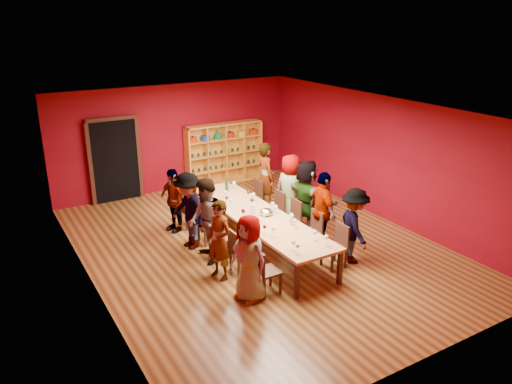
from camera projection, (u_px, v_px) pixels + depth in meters
room_shell at (258, 181)px, 10.43m from camera, size 7.10×9.10×3.04m
tasting_table at (258, 217)px, 10.70m from camera, size 1.10×4.50×0.75m
doorway at (115, 160)px, 13.28m from camera, size 1.40×0.17×2.30m
shelving_unit at (224, 150)px, 14.77m from camera, size 2.40×0.40×1.80m
chair_person_left_0 at (264, 269)px, 8.93m from camera, size 0.42×0.42×0.89m
person_left_0 at (249, 258)px, 8.68m from camera, size 0.61×0.86×1.60m
chair_person_left_1 at (239, 249)px, 9.69m from camera, size 0.42×0.42×0.89m
person_left_1 at (219, 240)px, 9.40m from camera, size 0.55×0.66×1.57m
chair_person_left_2 at (221, 235)px, 10.29m from camera, size 0.42×0.42×0.89m
person_left_2 at (206, 221)px, 10.00m from camera, size 0.63×0.94×1.77m
chair_person_left_3 at (205, 223)px, 10.92m from camera, size 0.42×0.42×0.89m
person_left_3 at (189, 211)px, 10.62m from camera, size 0.64×1.16×1.70m
chair_person_left_4 at (187, 208)px, 11.74m from camera, size 0.42×0.42×0.89m
person_left_4 at (174, 200)px, 11.50m from camera, size 0.63×0.96×1.51m
chair_person_right_0 at (337, 243)px, 9.93m from camera, size 0.42×0.42×0.89m
person_right_0 at (354, 226)px, 10.03m from camera, size 0.73×1.10×1.57m
chair_person_right_1 at (313, 229)px, 10.60m from camera, size 0.42×0.42×0.89m
person_right_1 at (323, 211)px, 10.60m from camera, size 0.64×1.07×1.72m
chair_person_right_2 at (292, 217)px, 11.23m from camera, size 0.42×0.42×0.89m
person_right_2 at (306, 198)px, 11.28m from camera, size 0.56×1.66×1.77m
chair_person_right_3 at (276, 208)px, 11.75m from camera, size 0.42×0.42×0.89m
person_right_3 at (290, 190)px, 11.81m from camera, size 0.73×0.96×1.74m
chair_person_right_4 at (255, 195)px, 12.57m from camera, size 0.42×0.42×0.89m
person_right_4 at (266, 177)px, 12.59m from camera, size 0.57×0.72×1.81m
wine_glass_0 at (212, 188)px, 11.82m from camera, size 0.08×0.08×0.21m
wine_glass_1 at (290, 219)px, 10.11m from camera, size 0.07×0.07×0.18m
wine_glass_2 at (248, 192)px, 11.55m from camera, size 0.08×0.08×0.21m
wine_glass_3 at (227, 198)px, 11.26m from camera, size 0.07×0.07×0.18m
wine_glass_4 at (231, 200)px, 11.07m from camera, size 0.08×0.08×0.21m
wine_glass_5 at (225, 193)px, 11.55m from camera, size 0.08×0.08×0.21m
wine_glass_6 at (264, 215)px, 10.29m from camera, size 0.08×0.08×0.19m
wine_glass_7 at (234, 183)px, 12.14m from camera, size 0.09×0.09×0.22m
wine_glass_8 at (295, 222)px, 9.97m from camera, size 0.08×0.08×0.20m
wine_glass_9 at (274, 229)px, 9.60m from camera, size 0.08×0.08×0.21m
wine_glass_10 at (244, 212)px, 10.46m from camera, size 0.07×0.07×0.18m
wine_glass_11 at (326, 238)px, 9.22m from camera, size 0.09×0.09×0.22m
wine_glass_12 at (231, 183)px, 12.27m from camera, size 0.07×0.07×0.18m
wine_glass_13 at (315, 233)px, 9.44m from camera, size 0.08×0.08×0.21m
wine_glass_14 at (252, 201)px, 11.02m from camera, size 0.09×0.09×0.22m
wine_glass_15 at (209, 186)px, 11.99m from camera, size 0.08×0.08×0.21m
wine_glass_16 at (276, 207)px, 10.64m from camera, size 0.09×0.09×0.22m
wine_glass_17 at (298, 246)px, 8.90m from camera, size 0.08×0.08×0.20m
wine_glass_18 at (265, 227)px, 9.74m from camera, size 0.07×0.07×0.18m
wine_glass_19 at (293, 243)px, 9.04m from camera, size 0.08×0.08×0.20m
wine_glass_20 at (243, 211)px, 10.44m from camera, size 0.09×0.09×0.22m
wine_glass_21 at (253, 195)px, 11.37m from camera, size 0.09×0.09×0.22m
wine_glass_22 at (273, 204)px, 10.81m from camera, size 0.09×0.09×0.22m
spittoon_bowl at (266, 212)px, 10.64m from camera, size 0.29×0.29×0.16m
carafe_a at (253, 209)px, 10.64m from camera, size 0.14×0.14×0.29m
carafe_b at (291, 220)px, 10.14m from camera, size 0.10×0.10×0.25m
wine_bottle at (227, 186)px, 12.09m from camera, size 0.08×0.08×0.32m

